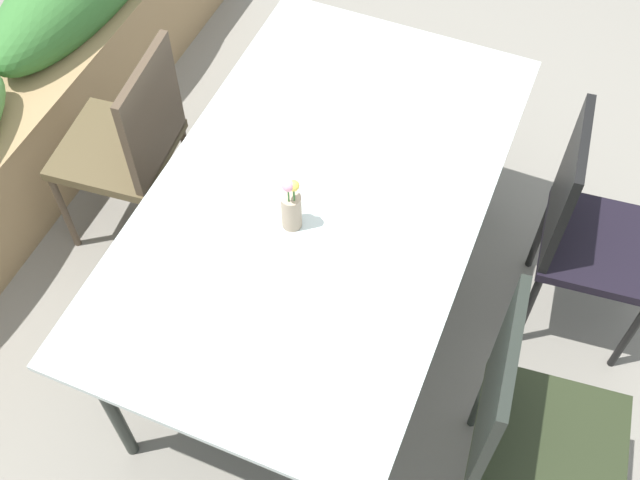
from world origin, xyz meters
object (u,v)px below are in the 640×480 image
chair_near_left (527,426)px  chair_near_right (585,227)px  planter_box (16,111)px  chair_far_side (131,141)px  dining_table (320,202)px  flower_vase (292,207)px

chair_near_left → chair_near_right: size_ratio=1.02×
chair_near_left → planter_box: 2.36m
chair_near_left → chair_near_right: chair_near_left is taller
chair_near_right → chair_far_side: bearing=-87.5°
chair_near_right → chair_far_side: 1.69m
dining_table → chair_far_side: (0.14, 0.84, -0.20)m
chair_near_right → flower_vase: 1.07m
flower_vase → planter_box: size_ratio=0.07×
chair_near_right → chair_far_side: (-0.24, 1.67, -0.02)m
flower_vase → planter_box: flower_vase is taller
planter_box → flower_vase: bearing=-104.1°
dining_table → chair_near_left: chair_near_left is taller
chair_near_left → chair_far_side: size_ratio=1.07×
chair_near_left → chair_far_side: chair_near_left is taller
dining_table → chair_far_side: bearing=80.2°
chair_near_left → planter_box: bearing=-111.1°
chair_near_left → chair_near_right: bearing=173.2°
dining_table → chair_near_right: bearing=-65.2°
chair_far_side → flower_vase: flower_vase is taller
chair_near_left → planter_box: chair_near_left is taller
chair_near_right → flower_vase: (-0.54, 0.87, 0.32)m
dining_table → chair_far_side: chair_far_side is taller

